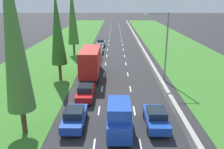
% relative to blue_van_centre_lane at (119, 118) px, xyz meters
% --- Properties ---
extents(ground_plane, '(300.00, 300.00, 0.00)m').
position_rel_blue_van_centre_lane_xyz_m(ground_plane, '(-0.15, 43.10, -1.40)').
color(ground_plane, '#28282B').
rests_on(ground_plane, ground).
extents(grass_verge_left, '(14.00, 140.00, 0.04)m').
position_rel_blue_van_centre_lane_xyz_m(grass_verge_left, '(-12.80, 43.10, -1.38)').
color(grass_verge_left, '#387528').
rests_on(grass_verge_left, ground).
extents(grass_verge_right, '(14.00, 140.00, 0.04)m').
position_rel_blue_van_centre_lane_xyz_m(grass_verge_right, '(14.20, 43.10, -1.38)').
color(grass_verge_right, '#387528').
rests_on(grass_verge_right, ground).
extents(median_barrier, '(0.44, 120.00, 0.85)m').
position_rel_blue_van_centre_lane_xyz_m(median_barrier, '(5.55, 43.10, -0.97)').
color(median_barrier, '#9E9B93').
rests_on(median_barrier, ground).
extents(lane_markings, '(3.64, 116.00, 0.01)m').
position_rel_blue_van_centre_lane_xyz_m(lane_markings, '(-0.15, 43.10, -1.39)').
color(lane_markings, white).
rests_on(lane_markings, ground).
extents(blue_van_centre_lane, '(1.96, 4.90, 2.82)m').
position_rel_blue_van_centre_lane_xyz_m(blue_van_centre_lane, '(0.00, 0.00, 0.00)').
color(blue_van_centre_lane, '#1E47B7').
rests_on(blue_van_centre_lane, ground).
extents(blue_sedan_left_lane, '(1.82, 4.50, 1.64)m').
position_rel_blue_van_centre_lane_xyz_m(blue_sedan_left_lane, '(-3.82, 1.14, -0.59)').
color(blue_sedan_left_lane, '#1E47B7').
rests_on(blue_sedan_left_lane, ground).
extents(red_sedan_left_lane_third, '(1.82, 4.50, 1.64)m').
position_rel_blue_van_centre_lane_xyz_m(red_sedan_left_lane_third, '(-3.53, 6.97, -0.59)').
color(red_sedan_left_lane_third, red).
rests_on(red_sedan_left_lane_third, ground).
extents(blue_sedan_right_lane, '(1.82, 4.50, 1.64)m').
position_rel_blue_van_centre_lane_xyz_m(blue_sedan_right_lane, '(3.21, 1.14, -0.59)').
color(blue_sedan_right_lane, '#1E47B7').
rests_on(blue_sedan_right_lane, ground).
extents(red_box_truck_left_lane, '(2.46, 9.40, 4.18)m').
position_rel_blue_van_centre_lane_xyz_m(red_box_truck_left_lane, '(-3.67, 15.05, 0.78)').
color(red_box_truck_left_lane, black).
rests_on(red_box_truck_left_lane, ground).
extents(orange_sedan_left_lane, '(1.82, 4.50, 1.64)m').
position_rel_blue_van_centre_lane_xyz_m(orange_sedan_left_lane, '(-3.73, 24.85, -0.59)').
color(orange_sedan_left_lane, orange).
rests_on(orange_sedan_left_lane, ground).
extents(white_sedan_left_lane, '(1.82, 4.50, 1.64)m').
position_rel_blue_van_centre_lane_xyz_m(white_sedan_left_lane, '(-3.71, 31.04, -0.59)').
color(white_sedan_left_lane, white).
rests_on(white_sedan_left_lane, ground).
extents(silver_sedan_left_lane, '(1.82, 4.50, 1.64)m').
position_rel_blue_van_centre_lane_xyz_m(silver_sedan_left_lane, '(-3.63, 38.42, -0.59)').
color(silver_sedan_left_lane, silver).
rests_on(silver_sedan_left_lane, ground).
extents(poplar_tree_nearest, '(2.17, 2.17, 14.89)m').
position_rel_blue_van_centre_lane_xyz_m(poplar_tree_nearest, '(-7.72, -0.09, 7.10)').
color(poplar_tree_nearest, '#4C3823').
rests_on(poplar_tree_nearest, ground).
extents(poplar_tree_second, '(2.09, 2.09, 11.65)m').
position_rel_blue_van_centre_lane_xyz_m(poplar_tree_second, '(-7.83, 13.77, 5.48)').
color(poplar_tree_second, '#4C3823').
rests_on(poplar_tree_second, ground).
extents(poplar_tree_third, '(2.13, 2.13, 13.39)m').
position_rel_blue_van_centre_lane_xyz_m(poplar_tree_third, '(-8.44, 29.17, 6.35)').
color(poplar_tree_third, '#4C3823').
rests_on(poplar_tree_third, ground).
extents(street_light_mast, '(3.20, 0.28, 9.00)m').
position_rel_blue_van_centre_lane_xyz_m(street_light_mast, '(6.04, 13.29, 3.83)').
color(street_light_mast, gray).
rests_on(street_light_mast, ground).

